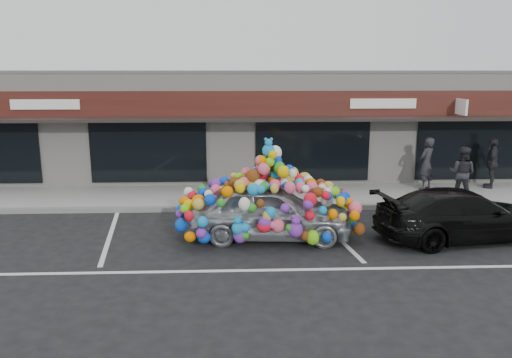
{
  "coord_description": "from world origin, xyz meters",
  "views": [
    {
      "loc": [
        0.18,
        -12.61,
        4.33
      ],
      "look_at": [
        0.75,
        1.4,
        1.26
      ],
      "focal_mm": 35.0,
      "sensor_mm": 36.0,
      "label": 1
    }
  ],
  "objects_px": {
    "toy_car": "(269,204)",
    "pedestrian_a": "(426,164)",
    "black_sedan": "(462,215)",
    "pedestrian_c": "(492,163)",
    "pedestrian_b": "(462,173)"
  },
  "relations": [
    {
      "from": "black_sedan",
      "to": "pedestrian_c",
      "type": "xyz_separation_m",
      "value": [
        3.35,
        5.07,
        0.4
      ]
    },
    {
      "from": "black_sedan",
      "to": "pedestrian_c",
      "type": "bearing_deg",
      "value": -42.99
    },
    {
      "from": "pedestrian_a",
      "to": "black_sedan",
      "type": "bearing_deg",
      "value": 42.07
    },
    {
      "from": "toy_car",
      "to": "pedestrian_a",
      "type": "relative_size",
      "value": 2.52
    },
    {
      "from": "pedestrian_b",
      "to": "toy_car",
      "type": "bearing_deg",
      "value": 65.36
    },
    {
      "from": "pedestrian_a",
      "to": "pedestrian_c",
      "type": "bearing_deg",
      "value": 146.54
    },
    {
      "from": "pedestrian_c",
      "to": "black_sedan",
      "type": "bearing_deg",
      "value": -5.37
    },
    {
      "from": "toy_car",
      "to": "pedestrian_a",
      "type": "height_order",
      "value": "toy_car"
    },
    {
      "from": "black_sedan",
      "to": "pedestrian_a",
      "type": "height_order",
      "value": "pedestrian_a"
    },
    {
      "from": "pedestrian_b",
      "to": "pedestrian_c",
      "type": "bearing_deg",
      "value": -100.51
    },
    {
      "from": "black_sedan",
      "to": "pedestrian_b",
      "type": "bearing_deg",
      "value": -33.39
    },
    {
      "from": "pedestrian_a",
      "to": "toy_car",
      "type": "bearing_deg",
      "value": 0.21
    },
    {
      "from": "black_sedan",
      "to": "pedestrian_a",
      "type": "bearing_deg",
      "value": -19.81
    },
    {
      "from": "toy_car",
      "to": "pedestrian_c",
      "type": "xyz_separation_m",
      "value": [
        8.36,
        4.77,
        0.15
      ]
    },
    {
      "from": "toy_car",
      "to": "pedestrian_a",
      "type": "bearing_deg",
      "value": -47.88
    }
  ]
}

